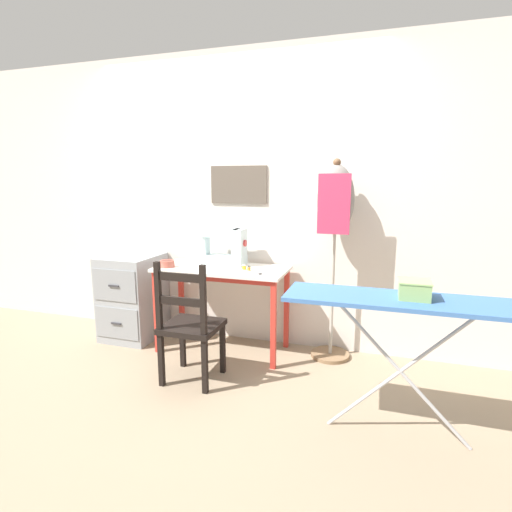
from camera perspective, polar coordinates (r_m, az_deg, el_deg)
name	(u,v)px	position (r m, az deg, el deg)	size (l,w,h in m)	color
ground_plane	(211,362)	(3.38, -6.42, -14.75)	(14.00, 14.00, 0.00)	gray
wall_back	(235,201)	(3.60, -3.04, 7.89)	(10.00, 0.07, 2.55)	silver
sewing_table	(221,279)	(3.38, -4.95, -3.29)	(1.10, 0.52, 0.73)	silver
sewing_machine	(226,248)	(3.44, -4.25, 1.15)	(0.39, 0.19, 0.34)	silver
fabric_bowl	(167,264)	(3.45, -12.55, -1.05)	(0.12, 0.12, 0.06)	#B25647
scissors	(264,274)	(3.10, 1.14, -2.62)	(0.14, 0.05, 0.01)	silver
thread_spool_near_machine	(244,267)	(3.27, -1.73, -1.64)	(0.04, 0.04, 0.04)	yellow
thread_spool_mid_table	(249,269)	(3.23, -1.02, -1.81)	(0.03, 0.03, 0.03)	orange
wooden_chair	(190,326)	(2.95, -9.40, -9.84)	(0.40, 0.38, 0.91)	black
filing_cabinet	(133,297)	(3.91, -17.14, -5.56)	(0.47, 0.54, 0.78)	#93999E
dress_form	(335,215)	(3.20, 11.22, 5.71)	(0.32, 0.32, 1.62)	#846647
ironing_board	(405,306)	(2.32, 20.53, -6.71)	(1.30, 0.37, 0.83)	#3D6BAD
storage_box	(414,289)	(2.32, 21.68, -4.44)	(0.17, 0.17, 0.10)	#8EB266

